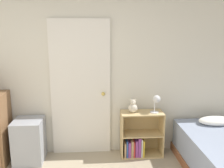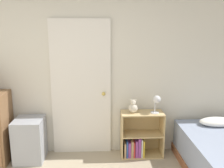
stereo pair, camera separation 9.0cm
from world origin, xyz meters
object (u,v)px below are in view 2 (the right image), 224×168
at_px(storage_bin, 30,139).
at_px(bookshelf, 138,139).
at_px(desk_lamp, 157,101).
at_px(teddy_bear, 133,107).

height_order(storage_bin, bookshelf, bookshelf).
bearing_deg(desk_lamp, storage_bin, -179.35).
height_order(bookshelf, desk_lamp, desk_lamp).
height_order(bookshelf, teddy_bear, teddy_bear).
bearing_deg(bookshelf, storage_bin, -177.52).
distance_m(teddy_bear, desk_lamp, 0.35).
distance_m(bookshelf, desk_lamp, 0.66).
xyz_separation_m(storage_bin, desk_lamp, (1.86, 0.02, 0.56)).
bearing_deg(bookshelf, teddy_bear, -177.44).
bearing_deg(bookshelf, desk_lamp, -11.27).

